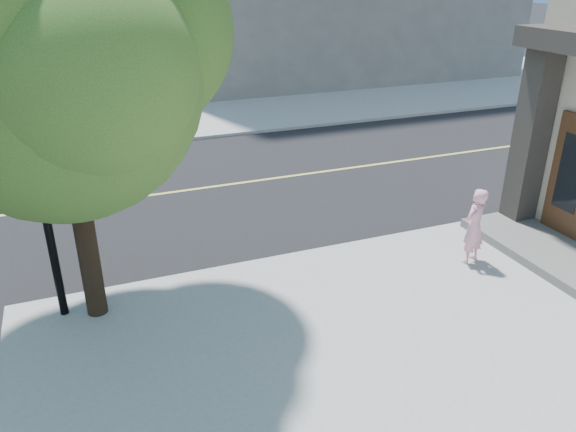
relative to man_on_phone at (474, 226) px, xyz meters
name	(u,v)px	position (x,y,z in m)	size (l,w,h in m)	color
ground	(67,300)	(-7.54, 1.61, -0.89)	(140.00, 140.00, 0.00)	black
road_ew	(62,208)	(-7.54, 6.11, -0.89)	(140.00, 9.00, 0.01)	black
sidewalk_ne	(300,66)	(5.96, 23.11, -0.83)	(29.00, 25.00, 0.12)	#A1A1A0
man_on_phone	(474,226)	(0.00, 0.00, 0.00)	(0.56, 0.37, 1.55)	#FEA9BE
street_tree	(62,45)	(-6.92, 0.86, 3.62)	(5.13, 4.66, 6.80)	black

